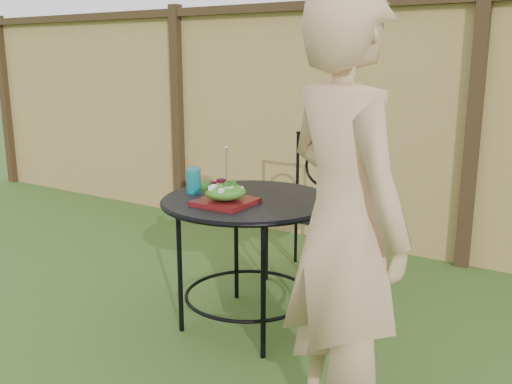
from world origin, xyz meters
TOP-DOWN VIEW (x-y plane):
  - ground at (0.00, 0.00)m, footprint 60.00×60.00m
  - fence at (-0.00, 2.19)m, footprint 8.00×0.12m
  - patio_table at (0.53, 0.56)m, footprint 0.92×0.92m
  - patio_chair at (0.46, 1.43)m, footprint 0.46×0.46m
  - diner at (1.34, -0.01)m, footprint 0.74×0.66m
  - salad_plate at (0.50, 0.40)m, footprint 0.27×0.27m
  - salad at (0.50, 0.40)m, footprint 0.21×0.21m
  - fork at (0.51, 0.40)m, footprint 0.01×0.01m
  - drinking_glass at (0.21, 0.50)m, footprint 0.08×0.08m

SIDE VIEW (x-z plane):
  - ground at x=0.00m, z-range 0.00..0.00m
  - patio_chair at x=0.46m, z-range 0.03..0.98m
  - patio_table at x=0.53m, z-range 0.22..0.95m
  - salad_plate at x=0.50m, z-range 0.72..0.75m
  - salad at x=0.50m, z-range 0.75..0.83m
  - drinking_glass at x=0.21m, z-range 0.72..0.86m
  - diner at x=1.34m, z-range 0.00..1.70m
  - fork at x=0.51m, z-range 0.83..1.01m
  - fence at x=0.00m, z-range 0.00..1.90m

